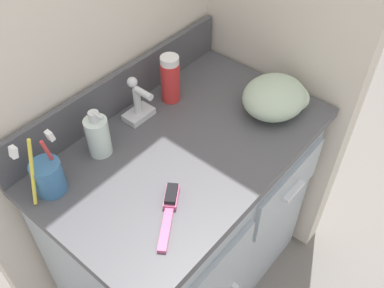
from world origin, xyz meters
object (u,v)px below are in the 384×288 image
hand_towel (278,97)px  soap_dispenser (98,136)px  hairbrush (170,207)px  toothbrush_cup (48,176)px  shaving_cream_can (170,79)px

hand_towel → soap_dispenser: bearing=149.7°
soap_dispenser → hairbrush: soap_dispenser is taller
toothbrush_cup → shaving_cream_can: bearing=1.6°
shaving_cream_can → hand_towel: 0.32m
soap_dispenser → hand_towel: bearing=-30.3°
soap_dispenser → hand_towel: soap_dispenser is taller
soap_dispenser → hand_towel: size_ratio=0.70×
hairbrush → hand_towel: size_ratio=0.81×
hairbrush → toothbrush_cup: bearing=84.7°
hairbrush → hand_towel: hand_towel is taller
toothbrush_cup → hairbrush: size_ratio=1.19×
soap_dispenser → toothbrush_cup: bearing=-178.0°
hairbrush → soap_dispenser: bearing=51.6°
soap_dispenser → hand_towel: 0.53m
soap_dispenser → hairbrush: (-0.02, -0.27, -0.05)m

